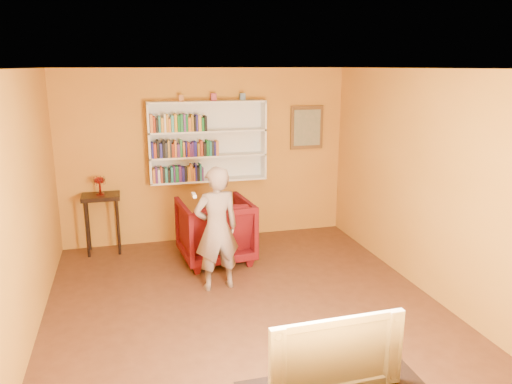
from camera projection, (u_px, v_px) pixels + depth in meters
room_shell at (244, 223)px, 5.58m from camera, size 5.30×5.80×2.88m
bookshelf at (207, 141)px, 7.69m from camera, size 1.80×0.29×1.23m
books_row_lower at (179, 174)px, 7.59m from camera, size 0.76×0.18×0.26m
books_row_middle at (185, 149)px, 7.52m from camera, size 1.01×0.19×0.27m
books_row_upper at (179, 123)px, 7.41m from camera, size 0.84×0.19×0.27m
ornament_left at (181, 98)px, 7.38m from camera, size 0.07×0.07×0.09m
ornament_centre at (213, 97)px, 7.50m from camera, size 0.08×0.08×0.11m
ornament_right at (242, 97)px, 7.61m from camera, size 0.08×0.08×0.11m
framed_painting at (307, 128)px, 8.11m from camera, size 0.55×0.05×0.70m
console_table at (101, 205)px, 7.35m from camera, size 0.54×0.42×0.89m
ruby_lustre at (100, 182)px, 7.26m from camera, size 0.16×0.17×0.27m
armchair at (215, 230)px, 7.11m from camera, size 1.05×1.08×0.91m
person at (217, 229)px, 6.12m from camera, size 0.62×0.46×1.57m
game_remote at (194, 195)px, 5.69m from camera, size 0.04×0.15×0.04m
television at (331, 349)px, 3.55m from camera, size 1.00×0.16×0.57m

